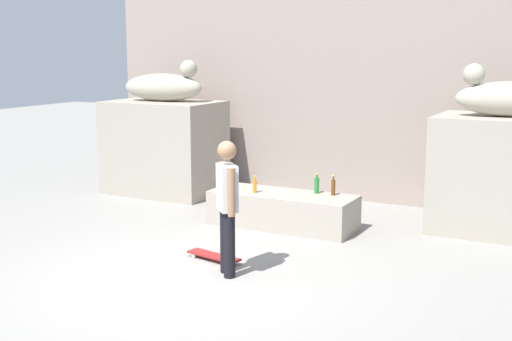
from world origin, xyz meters
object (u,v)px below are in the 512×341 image
object	(u,v)px
skateboard	(214,256)
bottle_green	(317,185)
bottle_brown	(333,187)
bottle_orange	(255,186)
statue_reclining_right	(509,98)
skater	(227,202)
statue_reclining_left	(165,86)

from	to	relation	value
skateboard	bottle_green	xyz separation A→B (m)	(0.53, 2.21, 0.60)
skateboard	bottle_green	distance (m)	2.35
bottle_brown	bottle_orange	size ratio (longest dim) A/B	1.17
statue_reclining_right	bottle_brown	xyz separation A→B (m)	(-2.33, -1.01, -1.38)
skateboard	bottle_orange	xyz separation A→B (m)	(-0.34, 1.81, 0.58)
skater	skateboard	size ratio (longest dim) A/B	2.03
skateboard	bottle_brown	world-z (taller)	bottle_brown
statue_reclining_left	statue_reclining_right	distance (m)	6.14
bottle_green	skater	bearing A→B (deg)	-91.95
bottle_brown	bottle_green	xyz separation A→B (m)	(-0.28, 0.01, -0.00)
bottle_brown	bottle_orange	distance (m)	1.22
statue_reclining_left	bottle_orange	bearing A→B (deg)	-33.88
statue_reclining_left	bottle_green	distance (m)	3.93
statue_reclining_right	skater	world-z (taller)	statue_reclining_right
skater	bottle_green	distance (m)	2.62
statue_reclining_right	skateboard	bearing A→B (deg)	32.88
statue_reclining_right	skater	bearing A→B (deg)	40.43
statue_reclining_right	bottle_green	size ratio (longest dim) A/B	5.44
bottle_brown	statue_reclining_right	bearing A→B (deg)	23.43
skateboard	statue_reclining_right	bearing A→B (deg)	57.09
bottle_orange	bottle_brown	bearing A→B (deg)	18.81
skateboard	bottle_brown	bearing A→B (deg)	81.25
bottle_brown	bottle_green	world-z (taller)	same
skater	bottle_orange	xyz separation A→B (m)	(-0.78, 2.20, -0.28)
skater	statue_reclining_left	bearing A→B (deg)	-179.59
statue_reclining_left	skater	bearing A→B (deg)	-52.27
skater	skateboard	distance (m)	1.04
statue_reclining_right	bottle_orange	world-z (taller)	statue_reclining_right
skateboard	bottle_green	bearing A→B (deg)	87.98
statue_reclining_left	bottle_brown	world-z (taller)	statue_reclining_left
bottle_orange	skateboard	bearing A→B (deg)	-79.25
bottle_brown	statue_reclining_left	bearing A→B (deg)	165.01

